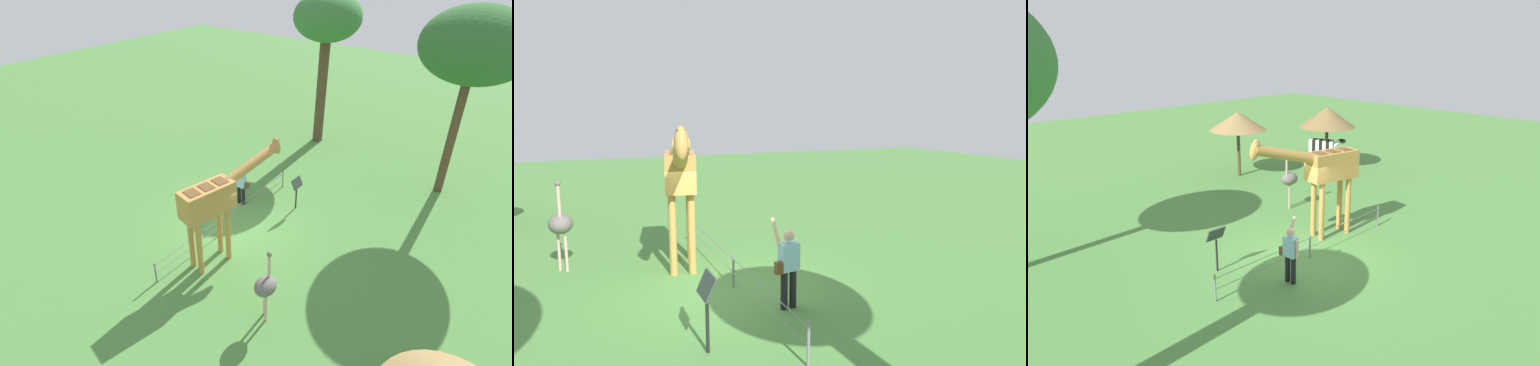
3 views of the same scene
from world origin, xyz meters
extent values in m
plane|color=#4C843D|center=(0.00, 0.00, 0.00)|extent=(60.00, 60.00, 0.00)
cylinder|color=#BC8942|center=(-1.22, -0.49, 0.98)|extent=(0.18, 0.18, 1.96)
cylinder|color=#BC8942|center=(-1.30, -0.92, 0.98)|extent=(0.18, 0.18, 1.96)
cylinder|color=#BC8942|center=(-2.29, -0.27, 0.98)|extent=(0.18, 0.18, 1.96)
cylinder|color=#BC8942|center=(-2.38, -0.70, 0.98)|extent=(0.18, 0.18, 1.96)
cube|color=#BC8942|center=(-1.80, -0.60, 2.41)|extent=(1.81, 1.02, 0.90)
cube|color=brown|center=(-1.31, -0.69, 2.87)|extent=(0.44, 0.50, 0.02)
cube|color=brown|center=(-1.80, -0.60, 2.87)|extent=(0.44, 0.50, 0.02)
cube|color=brown|center=(-2.29, -0.50, 2.87)|extent=(0.44, 0.50, 0.02)
cylinder|color=#BC8942|center=(-0.11, -0.94, 2.98)|extent=(2.36, 0.78, 0.91)
ellipsoid|color=#BC8942|center=(1.00, -1.16, 3.28)|extent=(0.48, 0.34, 0.69)
cylinder|color=brown|center=(1.00, -1.10, 3.46)|extent=(0.05, 0.05, 0.14)
cylinder|color=brown|center=(1.00, -1.22, 3.46)|extent=(0.05, 0.05, 0.14)
cylinder|color=black|center=(1.48, 0.67, 0.39)|extent=(0.14, 0.14, 0.78)
cylinder|color=black|center=(1.47, 0.87, 0.39)|extent=(0.14, 0.14, 0.78)
cube|color=#8CBFE0|center=(1.47, 0.77, 1.06)|extent=(0.27, 0.38, 0.55)
sphere|color=#D8AD8C|center=(1.47, 0.77, 1.47)|extent=(0.22, 0.22, 0.22)
cylinder|color=#D8AD8C|center=(1.25, 0.59, 1.52)|extent=(0.35, 0.11, 0.51)
cylinder|color=#D8AD8C|center=(1.45, 0.99, 1.05)|extent=(0.08, 0.08, 0.50)
cube|color=brown|center=(1.54, 0.55, 0.88)|extent=(0.14, 0.21, 0.24)
cylinder|color=#CC9E93|center=(-2.53, -3.25, 0.45)|extent=(0.07, 0.07, 0.90)
cylinder|color=#CC9E93|center=(-2.69, -3.41, 0.45)|extent=(0.07, 0.07, 0.90)
ellipsoid|color=#66605B|center=(-2.61, -3.33, 1.18)|extent=(0.70, 0.56, 0.49)
cylinder|color=#CC9E93|center=(-2.46, -3.33, 1.73)|extent=(0.08, 0.08, 0.80)
sphere|color=#66605B|center=(-2.46, -3.33, 2.18)|extent=(0.14, 0.14, 0.14)
cylinder|color=black|center=(2.48, -1.15, 0.47)|extent=(0.06, 0.06, 0.95)
cube|color=#333D38|center=(2.48, -1.15, 1.13)|extent=(0.56, 0.21, 0.38)
cylinder|color=slate|center=(-3.50, 0.13, 0.38)|extent=(0.05, 0.05, 0.75)
cylinder|color=slate|center=(0.00, 0.13, 0.38)|extent=(0.05, 0.05, 0.75)
cylinder|color=slate|center=(3.50, 0.13, 0.38)|extent=(0.05, 0.05, 0.75)
cube|color=slate|center=(0.00, 0.13, 0.64)|extent=(7.00, 0.01, 0.01)
cube|color=slate|center=(0.00, 0.13, 0.34)|extent=(7.00, 0.01, 0.01)
camera|label=1|loc=(-8.98, -7.78, 9.03)|focal=28.38mm
camera|label=2|loc=(9.21, -2.97, 3.85)|focal=32.26mm
camera|label=3|loc=(9.56, 8.73, 6.40)|focal=32.98mm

